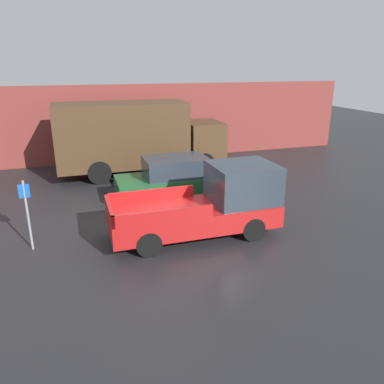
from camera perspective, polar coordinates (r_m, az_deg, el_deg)
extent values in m
plane|color=#232326|center=(12.59, -6.22, -5.45)|extent=(60.00, 60.00, 0.00)
cube|color=brown|center=(21.09, -11.90, 10.12)|extent=(28.00, 0.15, 4.13)
cube|color=red|center=(11.74, 0.28, -3.67)|extent=(5.26, 1.95, 0.67)
cube|color=#28333D|center=(11.99, 7.71, 1.43)|extent=(2.00, 1.84, 1.21)
cube|color=red|center=(12.11, -6.41, -0.45)|extent=(2.89, 0.10, 0.37)
cube|color=red|center=(10.42, -4.31, -3.70)|extent=(2.89, 0.10, 0.37)
cube|color=red|center=(11.07, -12.51, -2.72)|extent=(0.10, 1.95, 0.37)
cylinder|color=black|center=(13.14, 5.88, -2.62)|extent=(0.74, 0.26, 0.74)
cylinder|color=black|center=(11.72, 9.24, -5.56)|extent=(0.74, 0.26, 0.74)
cylinder|color=black|center=(12.27, -8.26, -4.34)|extent=(0.74, 0.26, 0.74)
cylinder|color=black|center=(10.73, -6.63, -7.84)|extent=(0.74, 0.26, 0.74)
cube|color=#1E592D|center=(14.96, -2.97, 1.22)|extent=(4.44, 1.86, 0.69)
cube|color=#28333D|center=(14.79, -2.52, 3.90)|extent=(2.44, 1.63, 0.74)
cylinder|color=black|center=(16.19, 0.98, 1.55)|extent=(0.66, 0.22, 0.66)
cylinder|color=black|center=(14.71, 3.07, -0.31)|extent=(0.66, 0.22, 0.66)
cylinder|color=black|center=(15.55, -8.65, 0.59)|extent=(0.66, 0.22, 0.66)
cylinder|color=black|center=(14.01, -7.50, -1.46)|extent=(0.66, 0.22, 0.66)
cube|color=#4C331E|center=(19.31, 1.65, 7.87)|extent=(1.76, 2.36, 1.90)
cube|color=#4C331E|center=(18.27, -10.65, 8.61)|extent=(6.09, 2.48, 2.96)
cylinder|color=black|center=(20.43, -0.27, 5.86)|extent=(1.06, 0.30, 1.06)
cylinder|color=black|center=(18.40, 1.83, 4.36)|extent=(1.06, 0.30, 1.06)
cylinder|color=black|center=(19.54, -14.46, 4.64)|extent=(1.06, 0.30, 1.06)
cylinder|color=black|center=(17.41, -13.92, 2.94)|extent=(1.06, 0.30, 1.06)
cylinder|color=gray|center=(11.71, -23.73, -3.36)|extent=(0.07, 0.07, 2.12)
cube|color=blue|center=(11.44, -24.24, 0.13)|extent=(0.30, 0.02, 0.40)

